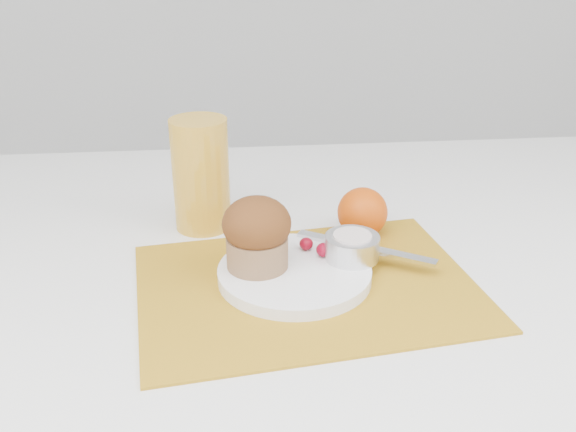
{
  "coord_description": "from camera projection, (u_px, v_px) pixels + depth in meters",
  "views": [
    {
      "loc": [
        -0.15,
        -0.72,
        1.15
      ],
      "look_at": [
        -0.07,
        0.02,
        0.8
      ],
      "focal_mm": 40.0,
      "sensor_mm": 36.0,
      "label": 1
    }
  ],
  "objects": [
    {
      "name": "plate",
      "position": [
        295.0,
        273.0,
        0.77
      ],
      "size": [
        0.23,
        0.23,
        0.01
      ],
      "primitive_type": "cylinder",
      "rotation": [
        0.0,
        0.0,
        0.32
      ],
      "color": "white",
      "rests_on": "placemat"
    },
    {
      "name": "ramekin",
      "position": [
        352.0,
        247.0,
        0.78
      ],
      "size": [
        0.07,
        0.07,
        0.03
      ],
      "primitive_type": "cylinder",
      "rotation": [
        0.0,
        0.0,
        -0.03
      ],
      "color": "silver",
      "rests_on": "plate"
    },
    {
      "name": "butter_knife",
      "position": [
        365.0,
        248.0,
        0.81
      ],
      "size": [
        0.16,
        0.11,
        0.0
      ],
      "primitive_type": "cube",
      "rotation": [
        0.0,
        0.0,
        -0.56
      ],
      "color": "silver",
      "rests_on": "plate"
    },
    {
      "name": "raspberry_far",
      "position": [
        324.0,
        250.0,
        0.79
      ],
      "size": [
        0.02,
        0.02,
        0.02
      ],
      "primitive_type": "ellipsoid",
      "color": "#610213",
      "rests_on": "plate"
    },
    {
      "name": "cream",
      "position": [
        352.0,
        237.0,
        0.78
      ],
      "size": [
        0.06,
        0.06,
        0.01
      ],
      "primitive_type": "cylinder",
      "rotation": [
        0.0,
        0.0,
        -0.33
      ],
      "color": "silver",
      "rests_on": "ramekin"
    },
    {
      "name": "placemat",
      "position": [
        307.0,
        286.0,
        0.76
      ],
      "size": [
        0.43,
        0.34,
        0.0
      ],
      "primitive_type": "cube",
      "rotation": [
        0.0,
        0.0,
        0.13
      ],
      "color": "#B68119",
      "rests_on": "table"
    },
    {
      "name": "orange",
      "position": [
        362.0,
        212.0,
        0.87
      ],
      "size": [
        0.07,
        0.07,
        0.07
      ],
      "primitive_type": "sphere",
      "color": "#D74E07",
      "rests_on": "table"
    },
    {
      "name": "juice_glass",
      "position": [
        201.0,
        175.0,
        0.88
      ],
      "size": [
        0.09,
        0.09,
        0.16
      ],
      "primitive_type": "cylinder",
      "rotation": [
        0.0,
        0.0,
        -0.19
      ],
      "color": "gold",
      "rests_on": "table"
    },
    {
      "name": "muffin",
      "position": [
        257.0,
        233.0,
        0.75
      ],
      "size": [
        0.1,
        0.1,
        0.09
      ],
      "color": "#946B47",
      "rests_on": "plate"
    },
    {
      "name": "raspberry_near",
      "position": [
        306.0,
        244.0,
        0.81
      ],
      "size": [
        0.02,
        0.02,
        0.02
      ],
      "primitive_type": "ellipsoid",
      "color": "#5B020E",
      "rests_on": "plate"
    }
  ]
}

